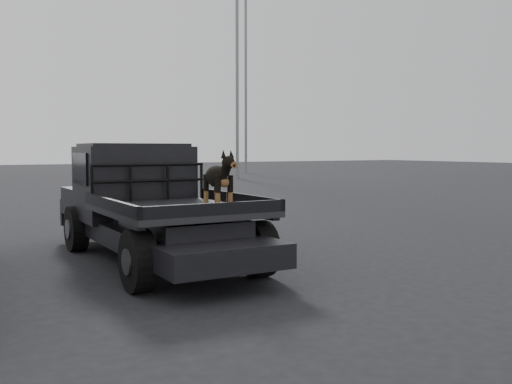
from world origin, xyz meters
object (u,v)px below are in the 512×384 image
distant_car_b (129,163)px  dog (218,181)px  floodlight_far (246,60)px  floodlight_mid (237,40)px  flatbed_ute (155,231)px

distant_car_b → dog: bearing=-102.6°
floodlight_far → distant_car_b: bearing=163.3°
dog → floodlight_far: floodlight_far is taller
dog → floodlight_far: (16.32, 28.55, 6.64)m
distant_car_b → floodlight_mid: 11.71m
dog → distant_car_b: size_ratio=0.14×
dog → floodlight_mid: floodlight_mid is taller
flatbed_ute → distant_car_b: (8.92, 29.42, 0.31)m
flatbed_ute → floodlight_mid: floodlight_mid is taller
flatbed_ute → distant_car_b: size_ratio=1.01×
dog → floodlight_far: bearing=60.2°
dog → floodlight_mid: size_ratio=0.05×
flatbed_ute → floodlight_mid: bearing=58.8°
dog → floodlight_mid: bearing=61.2°
flatbed_ute → floodlight_mid: size_ratio=0.37×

